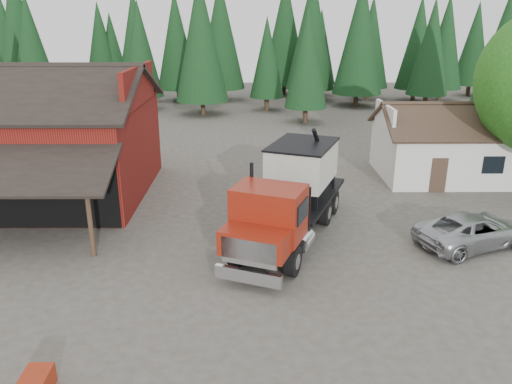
{
  "coord_description": "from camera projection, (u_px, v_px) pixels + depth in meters",
  "views": [
    {
      "loc": [
        1.02,
        -16.68,
        9.43
      ],
      "look_at": [
        1.18,
        4.96,
        1.8
      ],
      "focal_mm": 35.0,
      "sensor_mm": 36.0,
      "label": 1
    }
  ],
  "objects": [
    {
      "name": "near_pine_c",
      "position": [
        505.0,
        49.0,
        41.24
      ],
      "size": [
        4.84,
        4.84,
        12.4
      ],
      "color": "#382619",
      "rests_on": "ground"
    },
    {
      "name": "near_pine_b",
      "position": [
        307.0,
        58.0,
        45.24
      ],
      "size": [
        3.96,
        3.96,
        10.4
      ],
      "color": "#382619",
      "rests_on": "ground"
    },
    {
      "name": "silver_car",
      "position": [
        474.0,
        230.0,
        21.52
      ],
      "size": [
        5.74,
        4.19,
        1.45
      ],
      "primitive_type": "imported",
      "rotation": [
        0.0,
        0.0,
        1.96
      ],
      "color": "#A6AAAE",
      "rests_on": "ground"
    },
    {
      "name": "red_barn",
      "position": [
        33.0,
        147.0,
        27.23
      ],
      "size": [
        12.8,
        13.63,
        7.18
      ],
      "color": "maroon",
      "rests_on": "ground"
    },
    {
      "name": "near_pine_d",
      "position": [
        201.0,
        39.0,
        48.44
      ],
      "size": [
        5.28,
        5.28,
        13.4
      ],
      "color": "#382619",
      "rests_on": "ground"
    },
    {
      "name": "conifer_backdrop",
      "position": [
        244.0,
        102.0,
        58.47
      ],
      "size": [
        76.0,
        16.0,
        16.0
      ],
      "primitive_type": null,
      "color": "black",
      "rests_on": "ground"
    },
    {
      "name": "feed_truck",
      "position": [
        291.0,
        192.0,
        21.89
      ],
      "size": [
        6.2,
        10.42,
        4.57
      ],
      "rotation": [
        0.0,
        0.0,
        -0.37
      ],
      "color": "black",
      "rests_on": "ground"
    },
    {
      "name": "ground",
      "position": [
        226.0,
        280.0,
        18.86
      ],
      "size": [
        120.0,
        120.0,
        0.0
      ],
      "primitive_type": "plane",
      "color": "#484238",
      "rests_on": "ground"
    },
    {
      "name": "farmhouse",
      "position": [
        447.0,
        150.0,
        30.65
      ],
      "size": [
        8.6,
        6.42,
        4.65
      ],
      "color": "silver",
      "rests_on": "ground"
    }
  ]
}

